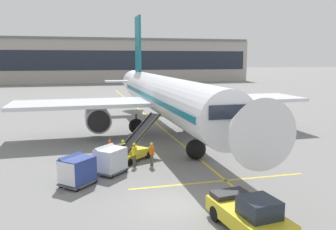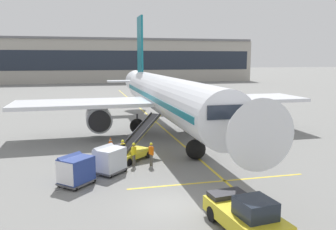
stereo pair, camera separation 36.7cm
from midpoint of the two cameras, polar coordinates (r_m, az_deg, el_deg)
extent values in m
plane|color=slate|center=(19.34, 0.80, -14.58)|extent=(600.00, 600.00, 0.00)
cylinder|color=silver|center=(35.43, 0.25, 3.13)|extent=(4.14, 30.38, 3.94)
cube|color=#146B7A|center=(35.43, 0.25, 3.13)|extent=(4.17, 29.16, 0.47)
cone|color=silver|center=(19.45, 12.79, -2.08)|extent=(3.77, 3.96, 3.74)
cone|color=silver|center=(53.30, -4.63, 5.44)|extent=(3.39, 6.32, 3.35)
cube|color=silver|center=(35.18, -12.80, 1.89)|extent=(14.46, 6.16, 0.36)
cylinder|color=#93969E|center=(34.81, -11.08, -0.46)|extent=(2.47, 3.96, 2.44)
cylinder|color=black|center=(32.82, -10.89, -1.03)|extent=(2.08, 0.13, 2.08)
cube|color=silver|center=(38.92, 11.47, 2.61)|extent=(14.46, 6.16, 0.36)
cylinder|color=#93969E|center=(38.15, 10.46, 0.39)|extent=(2.47, 3.96, 2.44)
cylinder|color=black|center=(36.34, 11.77, -0.08)|extent=(2.08, 0.13, 2.08)
cube|color=#146B7A|center=(51.66, -4.41, 10.92)|extent=(0.30, 3.64, 9.11)
cube|color=silver|center=(51.42, -4.29, 5.64)|extent=(9.82, 2.49, 0.20)
cube|color=#1E2633|center=(21.81, 9.60, 0.79)|extent=(2.77, 1.79, 0.87)
cylinder|color=#47474C|center=(27.25, 4.98, -4.33)|extent=(0.22, 0.22, 1.30)
sphere|color=black|center=(27.41, 4.96, -5.65)|extent=(1.60, 1.60, 1.60)
cylinder|color=#47474C|center=(36.67, -4.82, -0.83)|extent=(0.22, 0.22, 1.30)
sphere|color=black|center=(36.79, -4.80, -1.83)|extent=(1.60, 1.60, 1.60)
cylinder|color=#47474C|center=(38.05, 4.00, -0.46)|extent=(0.22, 0.22, 1.30)
sphere|color=black|center=(38.16, 3.99, -1.43)|extent=(1.60, 1.60, 1.60)
cube|color=gold|center=(27.24, -5.70, -6.41)|extent=(3.58, 3.48, 0.44)
cube|color=black|center=(26.63, -7.60, -5.54)|extent=(0.82, 0.82, 0.70)
cylinder|color=#333338|center=(27.11, -6.66, -5.15)|extent=(0.08, 0.08, 0.80)
cube|color=gold|center=(27.73, -4.31, -3.03)|extent=(4.03, 3.83, 2.60)
cube|color=black|center=(27.71, -4.31, -2.85)|extent=(3.82, 3.62, 2.44)
cube|color=#333338|center=(27.44, -3.59, -2.90)|extent=(3.42, 3.17, 2.62)
cube|color=#333338|center=(27.97, -5.03, -2.68)|extent=(3.42, 3.17, 2.62)
cylinder|color=black|center=(27.76, -2.95, -6.55)|extent=(0.55, 0.53, 0.56)
cylinder|color=black|center=(28.63, -5.33, -6.09)|extent=(0.55, 0.53, 0.56)
cylinder|color=black|center=(25.97, -6.10, -7.71)|extent=(0.55, 0.53, 0.56)
cylinder|color=black|center=(26.90, -8.53, -7.16)|extent=(0.55, 0.53, 0.56)
cube|color=#515156|center=(24.49, -9.10, -8.99)|extent=(2.54, 2.55, 0.12)
cylinder|color=#4C4C51|center=(23.53, -11.21, -9.84)|extent=(0.54, 0.55, 0.07)
cube|color=silver|center=(24.25, -9.14, -7.17)|extent=(2.40, 2.41, 1.50)
cube|color=silver|center=(24.37, -9.93, -5.83)|extent=(1.88, 1.90, 0.74)
cube|color=silver|center=(23.55, -10.65, -7.71)|extent=(1.06, 1.02, 1.38)
sphere|color=black|center=(24.36, -11.55, -9.31)|extent=(0.30, 0.30, 0.30)
sphere|color=black|center=(23.52, -9.05, -9.92)|extent=(0.30, 0.30, 0.30)
sphere|color=black|center=(25.51, -9.13, -8.39)|extent=(0.30, 0.30, 0.30)
sphere|color=black|center=(24.70, -6.67, -8.92)|extent=(0.30, 0.30, 0.30)
cube|color=#515156|center=(22.73, -14.36, -10.61)|extent=(2.54, 2.55, 0.12)
cylinder|color=#4C4C51|center=(21.86, -16.89, -11.56)|extent=(0.54, 0.55, 0.07)
cube|color=navy|center=(22.47, -14.44, -8.67)|extent=(2.40, 2.41, 1.50)
cube|color=navy|center=(22.60, -15.24, -7.21)|extent=(1.88, 1.90, 0.74)
cube|color=silver|center=(21.84, -16.24, -9.27)|extent=(1.06, 1.02, 1.38)
sphere|color=black|center=(22.70, -17.04, -10.92)|extent=(0.30, 0.30, 0.30)
sphere|color=black|center=(21.77, -14.56, -11.69)|extent=(0.30, 0.30, 0.30)
sphere|color=black|center=(23.74, -14.16, -9.90)|extent=(0.30, 0.30, 0.30)
sphere|color=black|center=(22.85, -11.69, -10.57)|extent=(0.30, 0.30, 0.30)
cube|color=gold|center=(16.85, 13.18, -16.04)|extent=(2.61, 4.62, 0.70)
cube|color=#1E2633|center=(15.97, 14.85, -14.62)|extent=(1.64, 1.70, 0.80)
cube|color=#28282D|center=(17.94, 10.26, -12.71)|extent=(1.89, 1.17, 0.24)
cylinder|color=black|center=(18.48, 13.20, -14.73)|extent=(0.37, 0.79, 0.76)
cylinder|color=black|center=(17.59, 7.98, -15.84)|extent=(0.37, 0.79, 0.76)
cylinder|color=#514C42|center=(25.90, -2.46, -7.36)|extent=(0.15, 0.15, 0.86)
cylinder|color=#514C42|center=(25.75, -2.28, -7.46)|extent=(0.15, 0.15, 0.86)
cube|color=orange|center=(25.63, -2.38, -5.86)|extent=(0.33, 0.43, 0.58)
cube|color=white|center=(25.69, -2.13, -5.83)|extent=(0.10, 0.33, 0.08)
sphere|color=#9E7051|center=(25.53, -2.39, -4.98)|extent=(0.21, 0.21, 0.21)
sphere|color=yellow|center=(25.51, -2.39, -4.82)|extent=(0.23, 0.23, 0.23)
cylinder|color=orange|center=(25.85, -2.62, -5.85)|extent=(0.09, 0.09, 0.56)
cylinder|color=orange|center=(25.44, -2.13, -6.09)|extent=(0.09, 0.09, 0.56)
cylinder|color=black|center=(26.96, -6.96, -6.75)|extent=(0.15, 0.15, 0.86)
cylinder|color=black|center=(26.81, -7.15, -6.85)|extent=(0.15, 0.15, 0.86)
cube|color=yellow|center=(26.70, -7.08, -5.31)|extent=(0.42, 0.45, 0.58)
cube|color=white|center=(26.64, -6.85, -5.34)|extent=(0.21, 0.28, 0.08)
sphere|color=beige|center=(26.60, -7.10, -4.46)|extent=(0.21, 0.21, 0.21)
sphere|color=yellow|center=(26.58, -7.10, -4.31)|extent=(0.23, 0.23, 0.23)
cylinder|color=yellow|center=(26.91, -6.83, -5.30)|extent=(0.09, 0.09, 0.56)
cylinder|color=yellow|center=(26.51, -7.33, -5.53)|extent=(0.09, 0.09, 0.56)
cylinder|color=#514C42|center=(25.81, -5.31, -7.45)|extent=(0.15, 0.15, 0.86)
cylinder|color=#514C42|center=(25.97, -5.15, -7.35)|extent=(0.15, 0.15, 0.86)
cube|color=yellow|center=(25.69, -5.25, -5.86)|extent=(0.40, 0.45, 0.58)
cube|color=white|center=(25.74, -5.51, -5.83)|extent=(0.19, 0.29, 0.08)
sphere|color=brown|center=(25.59, -5.27, -4.97)|extent=(0.21, 0.21, 0.21)
sphere|color=yellow|center=(25.57, -5.27, -4.82)|extent=(0.23, 0.23, 0.23)
cylinder|color=yellow|center=(25.49, -5.47, -6.09)|extent=(0.09, 0.09, 0.56)
cylinder|color=yellow|center=(25.92, -5.04, -5.83)|extent=(0.09, 0.09, 0.56)
cube|color=black|center=(32.38, -9.13, -4.84)|extent=(0.65, 0.65, 0.05)
cone|color=orange|center=(32.29, -9.14, -4.21)|extent=(0.52, 0.52, 0.68)
cylinder|color=white|center=(32.29, -9.14, -4.15)|extent=(0.28, 0.28, 0.08)
cube|color=yellow|center=(36.17, 0.78, -3.28)|extent=(0.20, 110.00, 0.01)
cube|color=yellow|center=(23.02, 8.94, -10.73)|extent=(12.00, 0.20, 0.01)
cube|color=#A8A399|center=(125.58, -9.97, 8.71)|extent=(103.35, 15.55, 14.29)
cube|color=#1E2633|center=(117.77, -9.72, 8.87)|extent=(100.25, 0.10, 6.43)
cube|color=slate|center=(124.22, -10.02, 12.16)|extent=(102.31, 13.22, 0.70)
camera|label=1|loc=(0.18, -89.63, 0.06)|focal=36.98mm
camera|label=2|loc=(0.18, 90.37, -0.06)|focal=36.98mm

